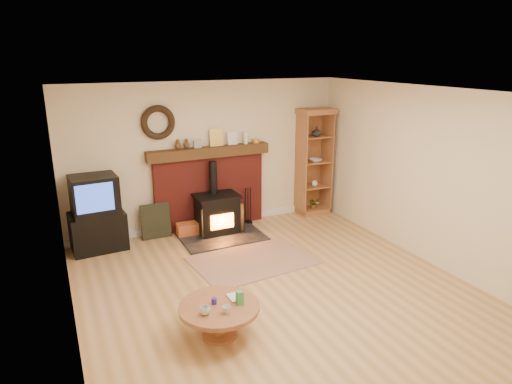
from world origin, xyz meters
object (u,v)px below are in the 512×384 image
wood_stove (218,215)px  tv_unit (96,215)px  coffee_table (219,311)px  curio_cabinet (313,162)px

wood_stove → tv_unit: size_ratio=1.14×
tv_unit → coffee_table: size_ratio=1.37×
wood_stove → curio_cabinet: bearing=7.8°
wood_stove → tv_unit: (-1.97, 0.20, 0.25)m
curio_cabinet → coffee_table: curio_cabinet is taller
tv_unit → curio_cabinet: (4.06, 0.09, 0.44)m
coffee_table → curio_cabinet: bearing=45.2°
wood_stove → coffee_table: wood_stove is taller
wood_stove → coffee_table: size_ratio=1.56×
wood_stove → coffee_table: (-1.04, -2.87, -0.03)m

